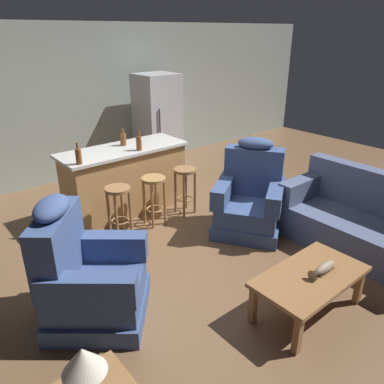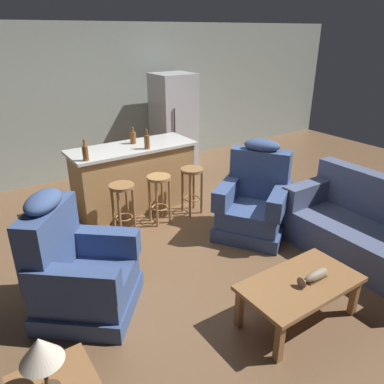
{
  "view_description": "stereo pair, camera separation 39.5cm",
  "coord_description": "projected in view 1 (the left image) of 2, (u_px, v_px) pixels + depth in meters",
  "views": [
    {
      "loc": [
        -2.48,
        -3.13,
        2.46
      ],
      "look_at": [
        0.05,
        -0.1,
        0.75
      ],
      "focal_mm": 35.0,
      "sensor_mm": 36.0,
      "label": 1
    },
    {
      "loc": [
        -2.16,
        -3.37,
        2.46
      ],
      "look_at": [
        0.05,
        -0.1,
        0.75
      ],
      "focal_mm": 35.0,
      "sensor_mm": 36.0,
      "label": 2
    }
  ],
  "objects": [
    {
      "name": "bar_stool_middle",
      "position": [
        154.0,
        192.0,
        5.0
      ],
      "size": [
        0.32,
        0.32,
        0.68
      ],
      "color": "#A87A47",
      "rests_on": "ground_plane"
    },
    {
      "name": "fish_figurine",
      "position": [
        323.0,
        269.0,
        3.4
      ],
      "size": [
        0.34,
        0.1,
        0.1
      ],
      "color": "#4C3823",
      "rests_on": "coffee_table"
    },
    {
      "name": "recliner_near_lamp",
      "position": [
        87.0,
        278.0,
        3.35
      ],
      "size": [
        1.18,
        1.18,
        1.2
      ],
      "rotation": [
        0.0,
        0.0,
        -0.7
      ],
      "color": "#384C7A",
      "rests_on": "ground_plane"
    },
    {
      "name": "bar_stool_left",
      "position": [
        119.0,
        203.0,
        4.69
      ],
      "size": [
        0.32,
        0.32,
        0.68
      ],
      "color": "olive",
      "rests_on": "ground_plane"
    },
    {
      "name": "refrigerator",
      "position": [
        158.0,
        123.0,
        6.92
      ],
      "size": [
        0.7,
        0.69,
        1.76
      ],
      "color": "#B7B7BC",
      "rests_on": "ground_plane"
    },
    {
      "name": "bottle_short_amber",
      "position": [
        78.0,
        156.0,
        4.55
      ],
      "size": [
        0.07,
        0.07,
        0.27
      ],
      "color": "brown",
      "rests_on": "kitchen_island"
    },
    {
      "name": "bar_stool_right",
      "position": [
        185.0,
        182.0,
        5.31
      ],
      "size": [
        0.32,
        0.32,
        0.68
      ],
      "color": "olive",
      "rests_on": "ground_plane"
    },
    {
      "name": "couch",
      "position": [
        365.0,
        225.0,
        4.43
      ],
      "size": [
        0.85,
        1.9,
        0.94
      ],
      "rotation": [
        0.0,
        0.0,
        3.14
      ],
      "color": "#4C5675",
      "rests_on": "ground_plane"
    },
    {
      "name": "table_lamp",
      "position": [
        84.0,
        363.0,
        1.94
      ],
      "size": [
        0.24,
        0.24,
        0.41
      ],
      "color": "#4C3823",
      "rests_on": "end_table"
    },
    {
      "name": "back_wall",
      "position": [
        68.0,
        105.0,
        6.33
      ],
      "size": [
        12.0,
        0.05,
        2.6
      ],
      "color": "#939E93",
      "rests_on": "ground_plane"
    },
    {
      "name": "bottle_tall_green",
      "position": [
        123.0,
        139.0,
        5.3
      ],
      "size": [
        0.09,
        0.09,
        0.24
      ],
      "color": "brown",
      "rests_on": "kitchen_island"
    },
    {
      "name": "coffee_table",
      "position": [
        310.0,
        280.0,
        3.42
      ],
      "size": [
        1.1,
        0.6,
        0.42
      ],
      "color": "olive",
      "rests_on": "ground_plane"
    },
    {
      "name": "bottle_wine_dark",
      "position": [
        139.0,
        143.0,
        5.08
      ],
      "size": [
        0.08,
        0.08,
        0.27
      ],
      "color": "brown",
      "rests_on": "kitchen_island"
    },
    {
      "name": "recliner_near_island",
      "position": [
        250.0,
        199.0,
        4.9
      ],
      "size": [
        1.16,
        1.16,
        1.2
      ],
      "rotation": [
        0.0,
        0.0,
        3.73
      ],
      "color": "#384C7A",
      "rests_on": "ground_plane"
    },
    {
      "name": "kitchen_island",
      "position": [
        125.0,
        179.0,
        5.4
      ],
      "size": [
        1.8,
        0.7,
        0.95
      ],
      "color": "#AD7F4C",
      "rests_on": "ground_plane"
    },
    {
      "name": "ground_plane",
      "position": [
        184.0,
        246.0,
        4.64
      ],
      "size": [
        12.0,
        12.0,
        0.0
      ],
      "color": "brown"
    }
  ]
}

